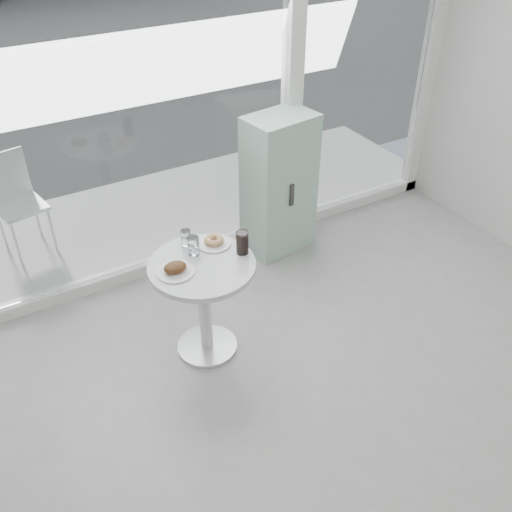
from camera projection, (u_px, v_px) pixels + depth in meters
storefront at (200, 62)px, 4.22m from camera, size 5.00×0.14×3.00m
main_table at (203, 290)px, 3.89m from camera, size 0.72×0.72×0.77m
patio_deck at (169, 211)px, 5.73m from camera, size 5.60×1.60×0.05m
mint_cabinet at (279, 185)px, 4.93m from camera, size 0.63×0.46×1.25m
patio_chair at (15, 197)px, 4.91m from camera, size 0.45×0.45×0.88m
plate_fritter at (176, 269)px, 3.67m from camera, size 0.25×0.25×0.07m
plate_donut at (214, 242)px, 3.93m from camera, size 0.24×0.24×0.06m
water_tumbler_a at (193, 247)px, 3.82m from camera, size 0.08×0.08×0.13m
water_tumbler_b at (186, 239)px, 3.91m from camera, size 0.07×0.07×0.12m
cola_glass at (242, 243)px, 3.82m from camera, size 0.09×0.09×0.16m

